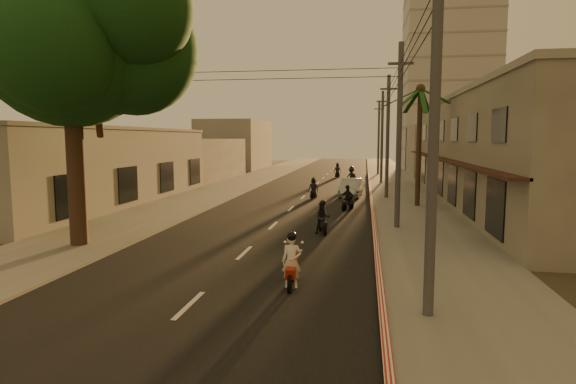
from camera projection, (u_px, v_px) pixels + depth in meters
name	position (u px, v px, depth m)	size (l,w,h in m)	color
ground	(230.00, 267.00, 16.81)	(160.00, 160.00, 0.00)	#383023
road	(303.00, 197.00, 36.43)	(10.00, 140.00, 0.02)	black
sidewalk_right	(404.00, 199.00, 35.25)	(5.00, 140.00, 0.12)	slate
sidewalk_left	(208.00, 195.00, 37.61)	(5.00, 140.00, 0.12)	slate
curb_stripe	(372.00, 207.00, 30.72)	(0.20, 60.00, 0.20)	red
shophouse_row	(508.00, 151.00, 31.88)	(8.80, 34.20, 7.30)	gray
left_building	(87.00, 166.00, 32.45)	(8.20, 24.20, 5.20)	gray
distant_tower	(448.00, 70.00, 67.69)	(12.10, 12.10, 28.00)	#B7B5B2
broadleaf_tree	(81.00, 36.00, 19.01)	(9.60, 8.70, 12.10)	black
palm_tree	(420.00, 96.00, 30.46)	(5.00, 5.00, 8.20)	black
utility_poles	(388.00, 109.00, 34.73)	(1.20, 48.26, 9.00)	#38383A
filler_right	(443.00, 150.00, 58.44)	(8.00, 14.00, 6.00)	gray
filler_left_near	(191.00, 159.00, 52.13)	(8.00, 14.00, 4.40)	gray
filler_left_far	(235.00, 145.00, 69.64)	(8.00, 14.00, 7.00)	gray
scooter_red	(292.00, 263.00, 14.40)	(0.67, 1.75, 1.71)	black
scooter_mid_a	(323.00, 218.00, 22.47)	(1.05, 1.60, 1.61)	black
scooter_mid_b	(347.00, 199.00, 29.78)	(1.16, 1.55, 1.61)	black
scooter_far_a	(313.00, 189.00, 35.68)	(0.80, 1.63, 1.60)	black
scooter_far_b	(351.00, 177.00, 44.71)	(1.51, 1.88, 1.90)	black
parked_car	(351.00, 188.00, 36.77)	(1.80, 4.38, 1.41)	#A4A8AC
scooter_far_c	(337.00, 171.00, 54.72)	(0.84, 1.75, 1.72)	black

